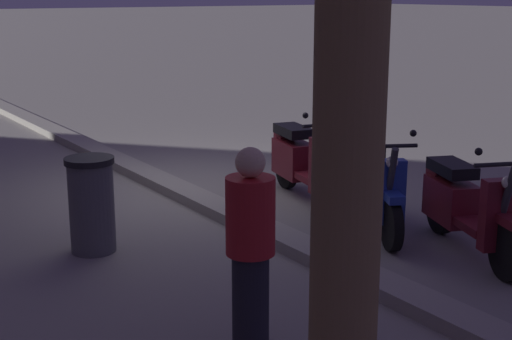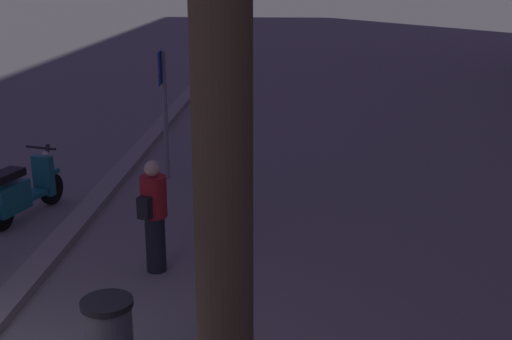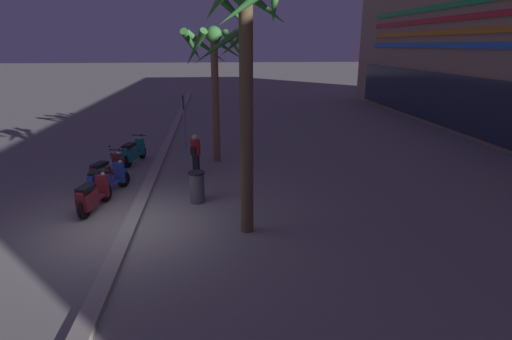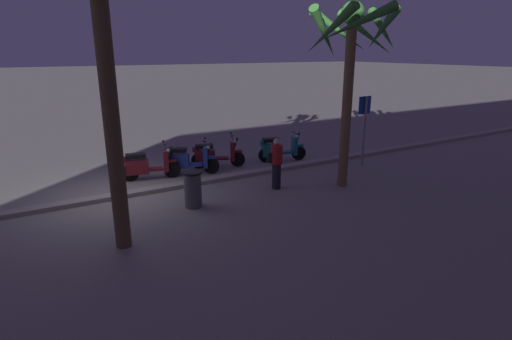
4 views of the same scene
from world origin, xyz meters
name	(u,v)px [view 4 (image 4 of 4)]	position (x,y,z in m)	size (l,w,h in m)	color
ground_plane	(118,196)	(0.00, 0.00, 0.00)	(200.00, 200.00, 0.00)	gray
curb_strip	(119,195)	(0.00, 0.15, 0.06)	(60.00, 0.36, 0.12)	gray
scooter_teal_gap_after_mid	(278,149)	(-5.88, -0.80, 0.46)	(1.76, 0.76, 1.04)	black
scooter_maroon_lead_nearest	(214,155)	(-3.52, -1.25, 0.45)	(1.76, 0.90, 1.17)	black
scooter_blue_far_back	(187,160)	(-2.44, -1.00, 0.46)	(1.65, 0.96, 1.17)	black
scooter_maroon_mid_front	(146,165)	(-1.13, -1.06, 0.46)	(1.77, 0.70, 1.17)	black
crossing_sign	(364,123)	(-8.16, 1.07, 1.50)	(0.60, 0.14, 2.40)	#939399
palm_tree_far_corner	(352,45)	(-6.05, 2.49, 4.04)	(2.67, 2.63, 5.17)	olive
palm_tree_mid_walkway	(101,19)	(0.56, 3.15, 4.43)	(2.01, 2.04, 5.97)	brown
pedestrian_window_shopping	(276,163)	(-4.15, 1.70, 0.79)	(0.46, 0.34, 1.50)	black
litter_bin	(193,189)	(-1.52, 1.82, 0.48)	(0.48, 0.48, 0.95)	#56565B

